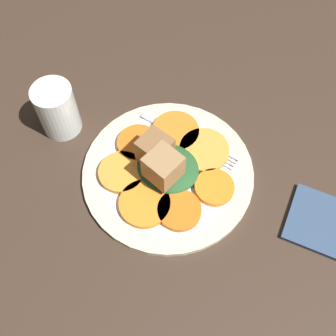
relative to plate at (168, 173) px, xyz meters
The scene contains 12 objects.
table_slab 1.52cm from the plate, ahead, with size 120.00×120.00×2.00cm, color #38281E.
plate is the anchor object (origin of this frame).
carrot_slice_0 7.93cm from the plate, behind, with size 6.22×6.22×1.01cm, color orange.
carrot_slice_1 6.98cm from the plate, 124.83° to the right, with size 8.18×8.18×1.01cm, color #F99438.
carrot_slice_2 7.45cm from the plate, 75.87° to the right, with size 7.92×7.92×1.01cm, color orange.
carrot_slice_3 7.05cm from the plate, 21.58° to the right, with size 6.92×6.92×1.01cm, color orange.
carrot_slice_4 7.43cm from the plate, 27.70° to the left, with size 7.32×7.32×1.01cm, color orange.
carrot_slice_5 7.00cm from the plate, 83.06° to the left, with size 7.88×7.88×1.01cm, color orange.
carrot_slice_6 7.31cm from the plate, 127.50° to the left, with size 6.70×6.70×1.01cm, color orange.
center_pile 3.47cm from the plate, 28.60° to the left, with size 10.12×9.24×6.66cm.
fork 6.81cm from the plate, 98.05° to the right, with size 18.23×4.67×0.40cm.
water_glass 20.91cm from the plate, ahead, with size 6.57×6.57×9.27cm.
Camera 1 is at (-13.08, 29.63, 61.86)cm, focal length 45.00 mm.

